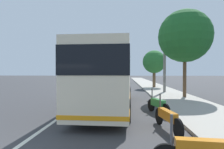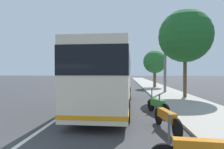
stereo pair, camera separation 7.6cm
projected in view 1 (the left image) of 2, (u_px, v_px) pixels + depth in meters
The scene contains 10 objects.
sidewalk_curb at pixel (185, 103), 12.83m from camera, with size 110.00×3.60×0.14m, color #9E998E.
lane_divider_line at pixel (81, 103), 13.31m from camera, with size 110.00×0.16×0.01m, color silver.
coach_bus at pixel (109, 75), 11.53m from camera, with size 10.54×2.86×3.46m.
motorcycle_nearest_curb at pixel (167, 118), 6.94m from camera, with size 2.35×0.51×1.28m.
motorcycle_far_end at pixel (158, 105), 9.65m from camera, with size 2.10×0.79×1.28m.
car_far_distant at pixel (104, 78), 48.14m from camera, with size 4.70×1.88×1.45m.
car_side_street at pixel (124, 79), 36.65m from camera, with size 4.14×2.08×1.57m.
roadside_tree_mid_block at pixel (185, 36), 15.28m from camera, with size 4.26×4.26×7.22m.
roadside_tree_far_block at pixel (154, 62), 25.43m from camera, with size 3.08×3.08×5.10m.
utility_pole at pixel (165, 60), 19.18m from camera, with size 0.27×0.27×6.88m, color slate.
Camera 1 is at (-3.11, -3.08, 2.16)m, focal length 30.24 mm.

